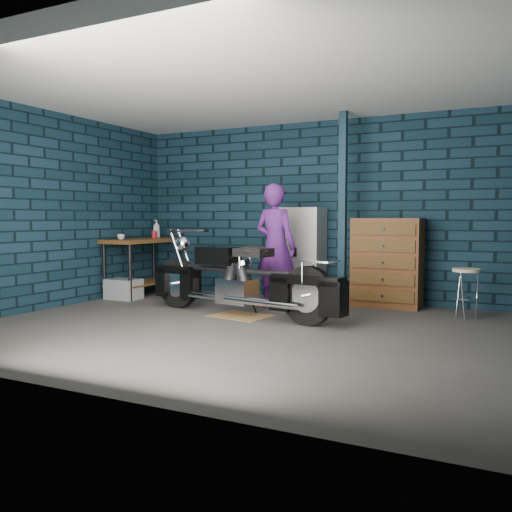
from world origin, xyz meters
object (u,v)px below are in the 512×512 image
(motorcycle, at_px, (241,273))
(storage_bin, at_px, (124,289))
(shop_stool, at_px, (466,293))
(workbench, at_px, (143,267))
(locker, at_px, (301,254))
(person, at_px, (275,247))
(tool_chest, at_px, (387,263))

(motorcycle, xyz_separation_m, storage_bin, (-2.29, 0.47, -0.39))
(motorcycle, height_order, shop_stool, motorcycle)
(workbench, distance_m, locker, 2.58)
(motorcycle, relative_size, locker, 1.77)
(person, bearing_deg, storage_bin, 16.16)
(motorcycle, xyz_separation_m, shop_stool, (2.57, 1.10, -0.23))
(person, xyz_separation_m, locker, (0.05, 0.83, -0.15))
(locker, xyz_separation_m, shop_stool, (2.37, -0.45, -0.39))
(motorcycle, bearing_deg, locker, 93.10)
(person, distance_m, storage_bin, 2.55)
(workbench, bearing_deg, storage_bin, -87.71)
(workbench, relative_size, storage_bin, 2.80)
(motorcycle, relative_size, tool_chest, 1.99)
(workbench, distance_m, tool_chest, 3.84)
(workbench, relative_size, shop_stool, 2.26)
(person, xyz_separation_m, storage_bin, (-2.44, -0.25, -0.70))
(locker, height_order, shop_stool, locker)
(tool_chest, bearing_deg, storage_bin, -164.02)
(workbench, relative_size, motorcycle, 0.57)
(storage_bin, distance_m, locker, 2.76)
(person, bearing_deg, motorcycle, 88.55)
(person, xyz_separation_m, shop_stool, (2.42, 0.38, -0.54))
(workbench, xyz_separation_m, motorcycle, (2.31, -0.97, 0.09))
(motorcycle, height_order, storage_bin, motorcycle)
(locker, distance_m, shop_stool, 2.44)
(storage_bin, bearing_deg, tool_chest, 15.98)
(motorcycle, xyz_separation_m, person, (0.15, 0.73, 0.31))
(workbench, xyz_separation_m, tool_chest, (3.79, 0.58, 0.17))
(tool_chest, bearing_deg, workbench, -171.30)
(workbench, xyz_separation_m, storage_bin, (0.02, -0.50, -0.30))
(shop_stool, bearing_deg, motorcycle, -156.72)
(motorcycle, height_order, locker, locker)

